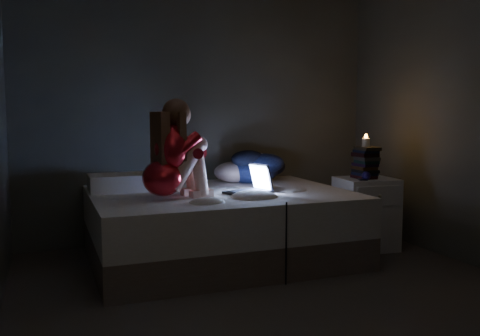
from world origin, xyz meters
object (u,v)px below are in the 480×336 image
woman (162,149)px  nightstand (366,213)px  bed (220,225)px  candle (366,144)px  laptop (247,178)px  phone (364,179)px

woman → nightstand: woman is taller
bed → woman: 0.91m
candle → nightstand: bearing=-0.6°
woman → laptop: (0.72, 0.04, -0.27)m
bed → laptop: 0.50m
laptop → candle: (1.19, 0.03, 0.26)m
bed → woman: bearing=-157.4°
bed → woman: size_ratio=2.73×
bed → woman: woman is taller
candle → phone: (-0.08, -0.10, -0.31)m
bed → laptop: (0.18, -0.19, 0.42)m
bed → phone: 1.36m
bed → nightstand: nightstand is taller
bed → woman: (-0.55, -0.23, 0.69)m
woman → candle: woman is taller
woman → candle: 1.91m
nightstand → phone: bearing=-129.4°
bed → nightstand: size_ratio=3.24×
phone → bed: bearing=-173.6°
phone → nightstand: bearing=62.8°
woman → nightstand: size_ratio=1.19×
woman → phone: woman is taller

